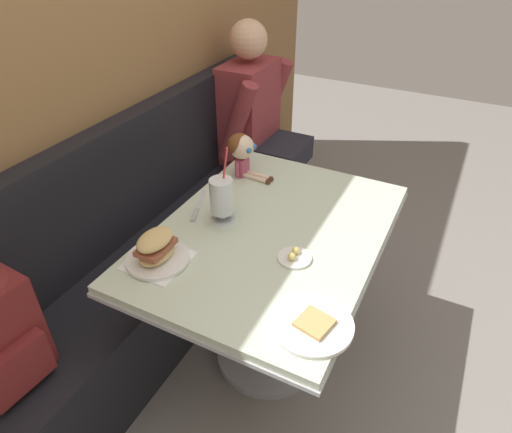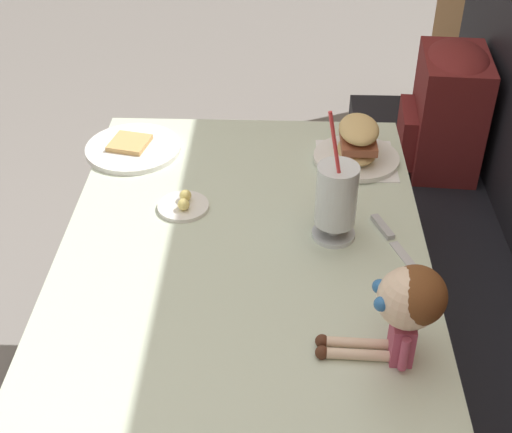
# 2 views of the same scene
# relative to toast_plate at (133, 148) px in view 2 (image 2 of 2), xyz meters

# --- Properties ---
(booth_bench) EXTENTS (2.60, 0.48, 1.00)m
(booth_bench) POSITION_rel_toast_plate_xyz_m (0.37, 0.94, -0.42)
(booth_bench) COLOR black
(booth_bench) RESTS_ON ground
(diner_table) EXTENTS (1.11, 0.81, 0.74)m
(diner_table) POSITION_rel_toast_plate_xyz_m (0.37, 0.31, -0.21)
(diner_table) COLOR beige
(diner_table) RESTS_ON ground
(toast_plate) EXTENTS (0.25, 0.25, 0.03)m
(toast_plate) POSITION_rel_toast_plate_xyz_m (0.00, 0.00, 0.00)
(toast_plate) COLOR white
(toast_plate) RESTS_ON diner_table
(milkshake_glass) EXTENTS (0.10, 0.10, 0.31)m
(milkshake_glass) POSITION_rel_toast_plate_xyz_m (0.35, 0.51, 0.09)
(milkshake_glass) COLOR silver
(milkshake_glass) RESTS_ON diner_table
(sandwich_plate) EXTENTS (0.22, 0.22, 0.12)m
(sandwich_plate) POSITION_rel_toast_plate_xyz_m (0.03, 0.58, 0.04)
(sandwich_plate) COLOR white
(sandwich_plate) RESTS_ON diner_table
(butter_saucer) EXTENTS (0.12, 0.12, 0.04)m
(butter_saucer) POSITION_rel_toast_plate_xyz_m (0.26, 0.16, 0.00)
(butter_saucer) COLOR white
(butter_saucer) RESTS_ON diner_table
(butter_knife) EXTENTS (0.23, 0.10, 0.01)m
(butter_knife) POSITION_rel_toast_plate_xyz_m (0.35, 0.63, -0.00)
(butter_knife) COLOR silver
(butter_knife) RESTS_ON diner_table
(seated_doll) EXTENTS (0.12, 0.22, 0.20)m
(seated_doll) POSITION_rel_toast_plate_xyz_m (0.70, 0.61, 0.12)
(seated_doll) COLOR #B74C6B
(seated_doll) RESTS_ON diner_table
(backpack) EXTENTS (0.31, 0.26, 0.41)m
(backpack) POSITION_rel_toast_plate_xyz_m (-0.43, 0.91, -0.09)
(backpack) COLOR maroon
(backpack) RESTS_ON booth_bench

